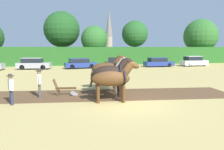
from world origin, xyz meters
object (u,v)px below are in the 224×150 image
(parked_car_far_right, at_px, (194,61))
(tree_center_right, at_px, (135,34))
(church_spire, at_px, (109,33))
(parked_car_center, at_px, (80,64))
(farmer_beside_team, at_px, (109,72))
(plow, at_px, (68,90))
(parked_car_center_left, at_px, (34,64))
(draft_horse_lead_left, at_px, (113,79))
(draft_horse_lead_right, at_px, (110,73))
(tree_center_left, at_px, (62,30))
(tree_right, at_px, (201,36))
(draft_horse_trail_right, at_px, (107,69))
(draft_horse_trail_left, at_px, (109,73))
(parked_car_center_right, at_px, (118,63))
(farmer_onlooker_left, at_px, (11,87))
(farmer_at_plow, at_px, (39,81))
(tree_center, at_px, (94,39))
(parked_car_right, at_px, (158,62))

(parked_car_far_right, bearing_deg, tree_center_right, 130.36)
(church_spire, xyz_separation_m, parked_car_center, (-11.88, -35.67, -6.87))
(farmer_beside_team, bearing_deg, plow, -94.12)
(tree_center_right, distance_m, parked_car_center_left, 19.41)
(tree_center_right, xyz_separation_m, draft_horse_lead_left, (-10.69, -27.89, -4.21))
(draft_horse_lead_right, bearing_deg, tree_center_left, 102.30)
(tree_right, xyz_separation_m, draft_horse_trail_right, (-24.55, -24.94, -3.88))
(church_spire, bearing_deg, draft_horse_trail_left, -102.14)
(tree_right, bearing_deg, parked_car_far_right, -129.03)
(church_spire, xyz_separation_m, parked_car_center_right, (-6.36, -35.51, -6.84))
(church_spire, distance_m, farmer_onlooker_left, 57.86)
(farmer_at_plow, xyz_separation_m, farmer_beside_team, (4.91, 3.54, 0.05))
(church_spire, relative_size, farmer_at_plow, 8.59)
(tree_center_left, xyz_separation_m, farmer_beside_team, (3.47, -24.55, -5.16))
(tree_center_left, height_order, church_spire, church_spire)
(parked_car_center_left, relative_size, parked_car_center_right, 1.04)
(farmer_onlooker_left, xyz_separation_m, parked_car_center, (5.05, 19.26, -0.23))
(tree_center, relative_size, draft_horse_trail_right, 2.59)
(parked_car_center_left, distance_m, parked_car_center, 6.29)
(tree_right, bearing_deg, plow, -135.93)
(draft_horse_trail_left, bearing_deg, parked_car_center, 98.53)
(tree_center, height_order, draft_horse_trail_left, tree_center)
(draft_horse_lead_right, bearing_deg, plow, 166.56)
(plow, relative_size, farmer_at_plow, 0.91)
(farmer_onlooker_left, relative_size, parked_car_right, 0.36)
(draft_horse_lead_right, bearing_deg, draft_horse_trail_right, 89.91)
(tree_center, relative_size, draft_horse_trail_left, 2.52)
(draft_horse_trail_right, bearing_deg, parked_car_center_left, 119.74)
(tree_center_left, relative_size, draft_horse_lead_left, 3.43)
(farmer_at_plow, bearing_deg, draft_horse_lead_left, -33.46)
(draft_horse_lead_right, relative_size, parked_car_far_right, 0.63)
(plow, xyz_separation_m, farmer_at_plow, (-1.64, -0.14, 0.67))
(plow, height_order, farmer_beside_team, farmer_beside_team)
(parked_car_center, bearing_deg, parked_car_far_right, -9.49)
(draft_horse_lead_left, relative_size, parked_car_center_right, 0.62)
(tree_center_right, xyz_separation_m, parked_car_center, (-10.84, -8.09, -4.77))
(church_spire, bearing_deg, plow, -104.75)
(tree_right, bearing_deg, church_spire, 116.28)
(plow, bearing_deg, tree_right, 51.09)
(tree_center_left, distance_m, tree_right, 27.58)
(plow, bearing_deg, parked_car_far_right, 48.15)
(parked_car_center, bearing_deg, farmer_onlooker_left, -113.94)
(draft_horse_trail_left, relative_size, parked_car_center_left, 0.59)
(farmer_at_plow, bearing_deg, parked_car_center, 71.17)
(parked_car_center_right, bearing_deg, tree_center_right, 67.21)
(parked_car_right, bearing_deg, draft_horse_lead_left, -120.68)
(tree_right, height_order, plow, tree_right)
(tree_center_right, bearing_deg, plow, -116.80)
(draft_horse_trail_left, bearing_deg, parked_car_right, 63.60)
(tree_center_right, distance_m, parked_car_center_right, 10.67)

